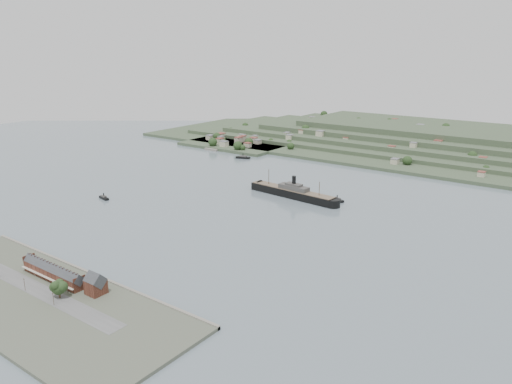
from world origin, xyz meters
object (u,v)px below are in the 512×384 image
Objects in this scene: gabled_building at (96,284)px; fig_tree at (58,287)px; tugboat at (104,198)px; steamship at (290,192)px; terrace_row at (53,272)px.

gabled_building is 1.22× the size of fig_tree.
tugboat is 1.25× the size of fig_tree.
steamship is 9.42× the size of fig_tree.
steamship is (-18.82, 241.42, -3.36)m from gabled_building.
gabled_building reaches higher than terrace_row.
gabled_building is 20.52m from fig_tree.
gabled_building is 0.97× the size of tugboat.
gabled_building is at bearing -85.54° from steamship.
steamship is at bearing 91.39° from fig_tree.
terrace_row is 3.95× the size of gabled_building.
terrace_row is 0.51× the size of steamship.
terrace_row is 246.16m from steamship.
terrace_row is at bearing -173.88° from gabled_building.
fig_tree is at bearing -44.17° from tugboat.
steamship is 257.74m from fig_tree.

